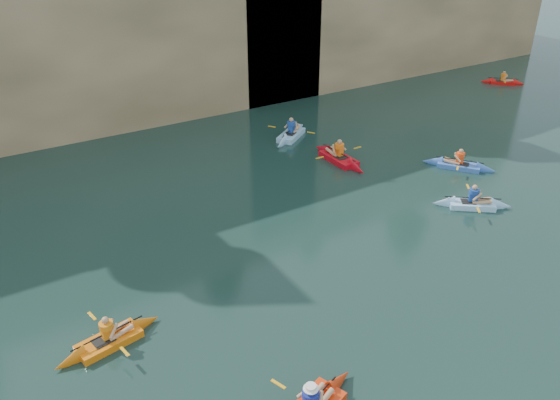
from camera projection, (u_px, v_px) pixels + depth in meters
cliff_slab_center at (111, 16)px, 26.98m from camera, size 24.00×2.40×11.40m
cliff_slab_east at (408, 1)px, 36.63m from camera, size 26.00×2.40×9.84m
sea_cave_center at (1, 121)px, 25.64m from camera, size 3.50×1.00×3.20m
sea_cave_east at (259, 67)px, 31.83m from camera, size 5.00×1.00×4.50m
kayaker_orange at (109, 340)px, 14.69m from camera, size 3.11×2.26×1.15m
kayaker_ltblue_near at (472, 204)px, 21.47m from camera, size 2.86×2.44×1.20m
kayaker_red_far at (339, 158)px, 25.35m from camera, size 2.61×3.64×1.34m
kayaker_ltblue_mid at (291, 134)px, 27.99m from camera, size 3.30×2.64×1.32m
kayaker_blue_east at (459, 165)px, 24.70m from camera, size 2.50×3.04×1.16m
kayaker_extra_east at (503, 82)px, 36.55m from camera, size 2.44×2.45×1.07m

